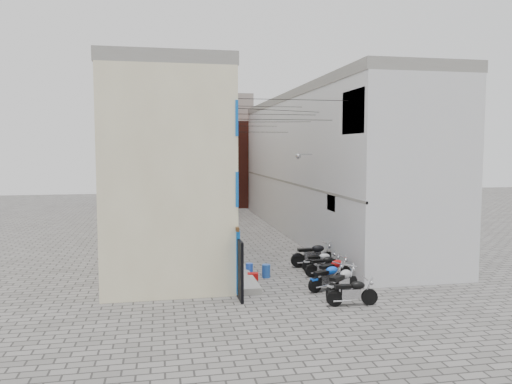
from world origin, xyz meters
TOP-DOWN VIEW (x-y plane):
  - ground at (0.00, 0.00)m, footprint 90.00×90.00m
  - plinth at (-2.05, 13.00)m, footprint 0.90×26.00m
  - building_left at (-4.98, 12.95)m, footprint 5.10×27.00m
  - building_right at (5.00, 13.00)m, footprint 5.94×26.00m
  - building_far_brick_left at (-2.00, 28.00)m, footprint 6.00×6.00m
  - building_far_brick_right at (3.00, 30.00)m, footprint 5.00×6.00m
  - building_far_concrete at (0.00, 34.00)m, footprint 8.00×5.00m
  - far_shopfront at (0.00, 25.20)m, footprint 2.00×0.30m
  - overhead_wires at (0.00, 7.64)m, footprint 5.80×13.02m
  - motorcycle_a at (1.23, -1.89)m, footprint 1.88×0.74m
  - motorcycle_b at (1.28, -0.82)m, footprint 2.03×1.82m
  - motorcycle_c at (1.05, 0.16)m, footprint 1.99×1.32m
  - motorcycle_d at (1.56, 0.98)m, footprint 2.09×1.49m
  - motorcycle_e at (1.59, 2.20)m, footprint 1.82×0.76m
  - motorcycle_f at (1.70, 3.03)m, footprint 1.72×0.57m
  - motorcycle_g at (1.64, 3.94)m, footprint 2.17×0.76m
  - person_a at (-1.92, 5.97)m, footprint 0.57×0.71m
  - person_b at (-1.70, 5.56)m, footprint 0.79×0.86m
  - water_jug_near at (-0.92, 2.46)m, footprint 0.44×0.44m
  - water_jug_far at (-1.55, 3.03)m, footprint 0.38×0.38m
  - red_crate at (-1.55, 2.20)m, footprint 0.49×0.40m

SIDE VIEW (x-z plane):
  - ground at x=0.00m, z-range 0.00..0.00m
  - plinth at x=-2.05m, z-range 0.00..0.25m
  - red_crate at x=-1.55m, z-range 0.00..0.28m
  - water_jug_far at x=-1.55m, z-range 0.00..0.51m
  - water_jug_near at x=-0.92m, z-range 0.00..0.56m
  - motorcycle_f at x=1.70m, z-range 0.00..0.99m
  - motorcycle_e at x=1.59m, z-range 0.00..1.02m
  - motorcycle_a at x=1.23m, z-range 0.00..1.06m
  - motorcycle_c at x=1.05m, z-range 0.00..1.10m
  - motorcycle_d at x=1.56m, z-range 0.00..1.17m
  - motorcycle_b at x=1.28m, z-range 0.00..1.20m
  - motorcycle_g at x=1.64m, z-range 0.00..1.24m
  - person_b at x=-1.70m, z-range 0.25..1.70m
  - person_a at x=-1.92m, z-range 0.25..1.92m
  - far_shopfront at x=0.00m, z-range 0.00..2.40m
  - building_far_brick_right at x=3.00m, z-range 0.00..8.00m
  - building_left at x=-4.98m, z-range 0.00..9.00m
  - building_right at x=5.00m, z-range 0.01..9.01m
  - building_far_brick_left at x=-2.00m, z-range 0.00..10.00m
  - building_far_concrete at x=0.00m, z-range 0.00..11.00m
  - overhead_wires at x=0.00m, z-range 6.46..7.79m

